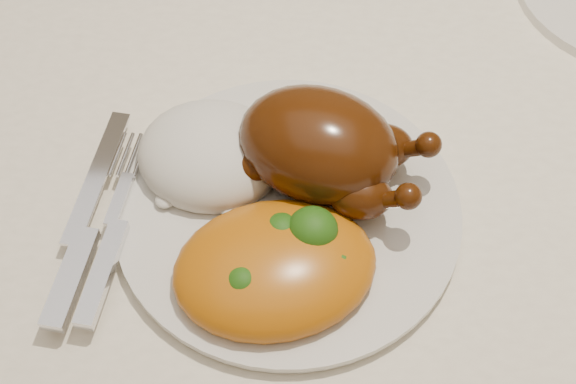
{
  "coord_description": "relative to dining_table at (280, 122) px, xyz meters",
  "views": [
    {
      "loc": [
        0.04,
        -0.53,
        1.29
      ],
      "look_at": [
        0.02,
        -0.18,
        0.8
      ],
      "focal_mm": 50.0,
      "sensor_mm": 36.0,
      "label": 1
    }
  ],
  "objects": [
    {
      "name": "tablecloth",
      "position": [
        0.0,
        0.0,
        0.07
      ],
      "size": [
        1.73,
        1.03,
        0.18
      ],
      "color": "white",
      "rests_on": "dining_table"
    },
    {
      "name": "dinner_plate",
      "position": [
        0.02,
        -0.18,
        0.11
      ],
      "size": [
        0.32,
        0.32,
        0.01
      ],
      "primitive_type": "cylinder",
      "rotation": [
        0.0,
        0.0,
        0.26
      ],
      "color": "silver",
      "rests_on": "tablecloth"
    },
    {
      "name": "mac_and_cheese",
      "position": [
        0.02,
        -0.24,
        0.13
      ],
      "size": [
        0.17,
        0.15,
        0.06
      ],
      "rotation": [
        0.0,
        0.0,
        0.27
      ],
      "color": "#C3680C",
      "rests_on": "dinner_plate"
    },
    {
      "name": "cutlery",
      "position": [
        -0.12,
        -0.23,
        0.12
      ],
      "size": [
        0.05,
        0.2,
        0.01
      ],
      "rotation": [
        0.0,
        0.0,
        -0.12
      ],
      "color": "silver",
      "rests_on": "dinner_plate"
    },
    {
      "name": "roast_chicken",
      "position": [
        0.04,
        -0.15,
        0.15
      ],
      "size": [
        0.17,
        0.13,
        0.08
      ],
      "rotation": [
        0.0,
        0.0,
        -0.33
      ],
      "color": "#4D2008",
      "rests_on": "dinner_plate"
    },
    {
      "name": "rice_mound",
      "position": [
        -0.04,
        -0.14,
        0.13
      ],
      "size": [
        0.13,
        0.12,
        0.06
      ],
      "rotation": [
        0.0,
        0.0,
        -0.12
      ],
      "color": "white",
      "rests_on": "dinner_plate"
    },
    {
      "name": "floor",
      "position": [
        0.0,
        0.0,
        -0.67
      ],
      "size": [
        4.0,
        4.0,
        0.0
      ],
      "primitive_type": "plane",
      "color": "#54331C",
      "rests_on": "ground"
    },
    {
      "name": "dining_table",
      "position": [
        0.0,
        0.0,
        0.0
      ],
      "size": [
        1.6,
        0.9,
        0.76
      ],
      "color": "brown",
      "rests_on": "floor"
    }
  ]
}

